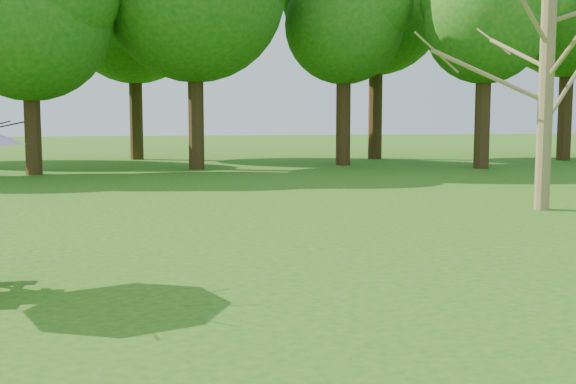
{
  "coord_description": "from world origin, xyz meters",
  "views": [
    {
      "loc": [
        1.18,
        -5.08,
        2.08
      ],
      "look_at": [
        2.68,
        3.64,
        1.1
      ],
      "focal_mm": 45.0,
      "sensor_mm": 36.0,
      "label": 1
    }
  ],
  "objects": []
}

